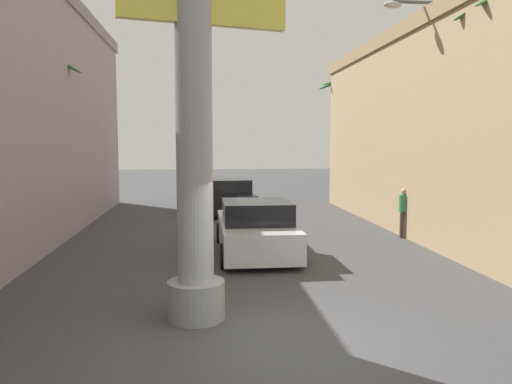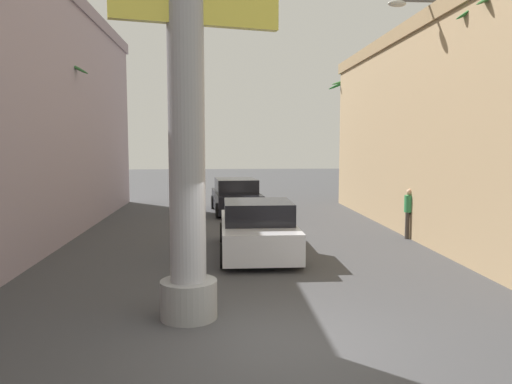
{
  "view_description": "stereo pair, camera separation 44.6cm",
  "coord_description": "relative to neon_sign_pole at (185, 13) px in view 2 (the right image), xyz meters",
  "views": [
    {
      "loc": [
        -1.39,
        -7.5,
        3.19
      ],
      "look_at": [
        0.0,
        5.3,
        1.91
      ],
      "focal_mm": 35.0,
      "sensor_mm": 36.0,
      "label": 1
    },
    {
      "loc": [
        -0.95,
        -7.54,
        3.19
      ],
      "look_at": [
        0.0,
        5.3,
        1.91
      ],
      "focal_mm": 35.0,
      "sensor_mm": 36.0,
      "label": 2
    }
  ],
  "objects": [
    {
      "name": "pedestrian_mid_right",
      "position": [
        6.87,
        7.14,
        -4.43
      ],
      "size": [
        0.48,
        0.48,
        1.67
      ],
      "color": "#3F3833",
      "rests_on": "ground"
    },
    {
      "name": "palm_tree_far_right",
      "position": [
        7.72,
        17.82,
        -1.4
      ],
      "size": [
        2.97,
        2.94,
        6.74
      ],
      "color": "brown",
      "rests_on": "ground"
    },
    {
      "name": "car_lead",
      "position": [
        1.64,
        5.18,
        -4.7
      ],
      "size": [
        2.15,
        4.74,
        1.56
      ],
      "color": "black",
      "rests_on": "ground"
    },
    {
      "name": "neon_sign_pole",
      "position": [
        0.0,
        0.0,
        0.0
      ],
      "size": [
        3.3,
        1.03,
        10.83
      ],
      "color": "#9E9EA3",
      "rests_on": "ground"
    },
    {
      "name": "ground_plane",
      "position": [
        1.51,
        8.63,
        -5.41
      ],
      "size": [
        86.69,
        86.69,
        0.0
      ],
      "primitive_type": "plane",
      "color": "#424244"
    },
    {
      "name": "palm_tree_mid_left",
      "position": [
        -5.17,
        8.95,
        -1.43
      ],
      "size": [
        3.02,
        2.68,
        6.29
      ],
      "color": "brown",
      "rests_on": "ground"
    },
    {
      "name": "car_far",
      "position": [
        1.32,
        13.75,
        -4.67
      ],
      "size": [
        2.34,
        4.5,
        1.56
      ],
      "color": "black",
      "rests_on": "ground"
    },
    {
      "name": "street_lamp",
      "position": [
        7.62,
        6.03,
        -0.87
      ],
      "size": [
        2.47,
        0.28,
        7.56
      ],
      "color": "#59595E",
      "rests_on": "ground"
    }
  ]
}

